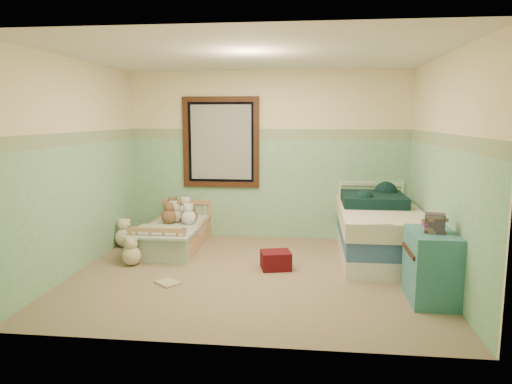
# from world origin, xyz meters

# --- Properties ---
(floor) EXTENTS (4.20, 3.60, 0.02)m
(floor) POSITION_xyz_m (0.00, 0.00, -0.01)
(floor) COLOR #7F6D56
(floor) RESTS_ON ground
(ceiling) EXTENTS (4.20, 3.60, 0.02)m
(ceiling) POSITION_xyz_m (0.00, 0.00, 2.51)
(ceiling) COLOR silver
(ceiling) RESTS_ON wall_back
(wall_back) EXTENTS (4.20, 0.04, 2.50)m
(wall_back) POSITION_xyz_m (0.00, 1.80, 1.25)
(wall_back) COLOR beige
(wall_back) RESTS_ON floor
(wall_front) EXTENTS (4.20, 0.04, 2.50)m
(wall_front) POSITION_xyz_m (0.00, -1.80, 1.25)
(wall_front) COLOR beige
(wall_front) RESTS_ON floor
(wall_left) EXTENTS (0.04, 3.60, 2.50)m
(wall_left) POSITION_xyz_m (-2.10, 0.00, 1.25)
(wall_left) COLOR beige
(wall_left) RESTS_ON floor
(wall_right) EXTENTS (0.04, 3.60, 2.50)m
(wall_right) POSITION_xyz_m (2.10, 0.00, 1.25)
(wall_right) COLOR beige
(wall_right) RESTS_ON floor
(wainscot_mint) EXTENTS (4.20, 0.01, 1.50)m
(wainscot_mint) POSITION_xyz_m (0.00, 1.79, 0.75)
(wainscot_mint) COLOR #71A87C
(wainscot_mint) RESTS_ON floor
(border_strip) EXTENTS (4.20, 0.01, 0.15)m
(border_strip) POSITION_xyz_m (0.00, 1.79, 1.57)
(border_strip) COLOR #406242
(border_strip) RESTS_ON wall_back
(window_frame) EXTENTS (1.16, 0.06, 1.36)m
(window_frame) POSITION_xyz_m (-0.70, 1.76, 1.45)
(window_frame) COLOR #3D200F
(window_frame) RESTS_ON wall_back
(window_blinds) EXTENTS (0.92, 0.01, 1.12)m
(window_blinds) POSITION_xyz_m (-0.70, 1.77, 1.45)
(window_blinds) COLOR #B5B5B2
(window_blinds) RESTS_ON window_frame
(toddler_bed_frame) EXTENTS (0.77, 1.54, 0.20)m
(toddler_bed_frame) POSITION_xyz_m (-1.26, 1.05, 0.10)
(toddler_bed_frame) COLOR tan
(toddler_bed_frame) RESTS_ON floor
(toddler_mattress) EXTENTS (0.70, 1.47, 0.12)m
(toddler_mattress) POSITION_xyz_m (-1.26, 1.05, 0.26)
(toddler_mattress) COLOR silver
(toddler_mattress) RESTS_ON toddler_bed_frame
(patchwork_quilt) EXTENTS (0.83, 0.77, 0.03)m
(patchwork_quilt) POSITION_xyz_m (-1.26, 0.57, 0.33)
(patchwork_quilt) COLOR #6DA2CE
(patchwork_quilt) RESTS_ON toddler_mattress
(plush_bed_brown) EXTENTS (0.21, 0.21, 0.21)m
(plush_bed_brown) POSITION_xyz_m (-1.41, 1.55, 0.42)
(plush_bed_brown) COLOR brown
(plush_bed_brown) RESTS_ON toddler_mattress
(plush_bed_white) EXTENTS (0.22, 0.22, 0.22)m
(plush_bed_white) POSITION_xyz_m (-1.21, 1.55, 0.43)
(plush_bed_white) COLOR white
(plush_bed_white) RESTS_ON toddler_mattress
(plush_bed_tan) EXTENTS (0.18, 0.18, 0.18)m
(plush_bed_tan) POSITION_xyz_m (-1.36, 1.33, 0.41)
(plush_bed_tan) COLOR beige
(plush_bed_tan) RESTS_ON toddler_mattress
(plush_bed_dark) EXTENTS (0.17, 0.17, 0.17)m
(plush_bed_dark) POSITION_xyz_m (-1.13, 1.33, 0.40)
(plush_bed_dark) COLOR black
(plush_bed_dark) RESTS_ON toddler_mattress
(plush_floor_cream) EXTENTS (0.28, 0.28, 0.28)m
(plush_floor_cream) POSITION_xyz_m (-1.95, 0.98, 0.14)
(plush_floor_cream) COLOR #F6E7CA
(plush_floor_cream) RESTS_ON floor
(plush_floor_tan) EXTENTS (0.24, 0.24, 0.24)m
(plush_floor_tan) POSITION_xyz_m (-1.54, 0.16, 0.12)
(plush_floor_tan) COLOR beige
(plush_floor_tan) RESTS_ON floor
(twin_bed_frame) EXTENTS (0.97, 1.94, 0.22)m
(twin_bed_frame) POSITION_xyz_m (1.55, 0.83, 0.11)
(twin_bed_frame) COLOR white
(twin_bed_frame) RESTS_ON floor
(twin_boxspring) EXTENTS (0.97, 1.94, 0.22)m
(twin_boxspring) POSITION_xyz_m (1.55, 0.83, 0.33)
(twin_boxspring) COLOR navy
(twin_boxspring) RESTS_ON twin_bed_frame
(twin_mattress) EXTENTS (1.01, 1.98, 0.22)m
(twin_mattress) POSITION_xyz_m (1.55, 0.83, 0.55)
(twin_mattress) COLOR beige
(twin_mattress) RESTS_ON twin_boxspring
(teal_blanket) EXTENTS (0.82, 0.87, 0.14)m
(teal_blanket) POSITION_xyz_m (1.50, 1.13, 0.73)
(teal_blanket) COLOR black
(teal_blanket) RESTS_ON twin_mattress
(dresser) EXTENTS (0.44, 0.70, 0.70)m
(dresser) POSITION_xyz_m (1.87, -0.60, 0.35)
(dresser) COLOR teal
(dresser) RESTS_ON floor
(book_stack) EXTENTS (0.22, 0.19, 0.19)m
(book_stack) POSITION_xyz_m (1.87, -0.63, 0.80)
(book_stack) COLOR #472C24
(book_stack) RESTS_ON dresser
(red_pillow) EXTENTS (0.41, 0.38, 0.22)m
(red_pillow) POSITION_xyz_m (0.25, 0.22, 0.11)
(red_pillow) COLOR maroon
(red_pillow) RESTS_ON floor
(floor_book) EXTENTS (0.33, 0.32, 0.02)m
(floor_book) POSITION_xyz_m (-0.89, -0.45, 0.01)
(floor_book) COLOR yellow
(floor_book) RESTS_ON floor
(extra_plush_0) EXTENTS (0.18, 0.18, 0.18)m
(extra_plush_0) POSITION_xyz_m (-1.27, 1.23, 0.41)
(extra_plush_0) COLOR beige
(extra_plush_0) RESTS_ON toddler_mattress
(extra_plush_1) EXTENTS (0.18, 0.18, 0.18)m
(extra_plush_1) POSITION_xyz_m (-1.05, 1.28, 0.41)
(extra_plush_1) COLOR brown
(extra_plush_1) RESTS_ON toddler_mattress
(extra_plush_2) EXTENTS (0.21, 0.21, 0.21)m
(extra_plush_2) POSITION_xyz_m (-1.05, 1.11, 0.42)
(extra_plush_2) COLOR white
(extra_plush_2) RESTS_ON toddler_mattress
(extra_plush_3) EXTENTS (0.19, 0.19, 0.19)m
(extra_plush_3) POSITION_xyz_m (-1.36, 1.42, 0.41)
(extra_plush_3) COLOR white
(extra_plush_3) RESTS_ON toddler_mattress
(extra_plush_4) EXTENTS (0.21, 0.21, 0.21)m
(extra_plush_4) POSITION_xyz_m (-1.34, 1.11, 0.42)
(extra_plush_4) COLOR brown
(extra_plush_4) RESTS_ON toddler_mattress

